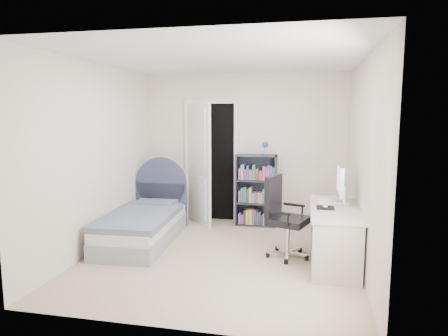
% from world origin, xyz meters
% --- Properties ---
extents(room_shell, '(3.50, 3.70, 2.60)m').
position_xyz_m(room_shell, '(0.00, 0.00, 1.25)').
color(room_shell, tan).
rests_on(room_shell, ground).
extents(door, '(0.92, 0.65, 2.06)m').
position_xyz_m(door, '(-0.64, 1.58, 1.03)').
color(door, black).
rests_on(door, ground).
extents(bed, '(0.95, 1.88, 1.13)m').
position_xyz_m(bed, '(-1.22, 0.40, 0.26)').
color(bed, gray).
rests_on(bed, ground).
extents(nightstand, '(0.43, 0.43, 0.63)m').
position_xyz_m(nightstand, '(-1.23, 1.59, 0.41)').
color(nightstand, '#DBB386').
rests_on(nightstand, ground).
extents(floor_lamp, '(0.22, 0.22, 1.57)m').
position_xyz_m(floor_lamp, '(-0.76, 1.59, 0.64)').
color(floor_lamp, silver).
rests_on(floor_lamp, ground).
extents(bookcase, '(0.66, 0.28, 1.39)m').
position_xyz_m(bookcase, '(0.27, 1.55, 0.55)').
color(bookcase, '#313743').
rests_on(bookcase, ground).
extents(desk, '(0.58, 1.45, 1.19)m').
position_xyz_m(desk, '(1.41, 0.08, 0.39)').
color(desk, beige).
rests_on(desk, ground).
extents(office_chair, '(0.59, 0.60, 1.05)m').
position_xyz_m(office_chair, '(0.77, 0.19, 0.58)').
color(office_chair, silver).
rests_on(office_chair, ground).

